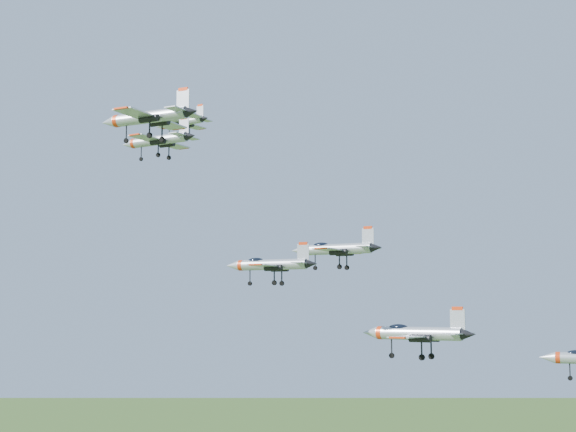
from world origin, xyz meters
The scene contains 6 objects.
jet_lead centered at (-24.33, 11.71, 141.94)m, with size 12.17×10.08×3.25m.
jet_left_high centered at (-11.50, -4.86, 134.34)m, with size 13.53×11.32×3.62m.
jet_right_high centered at (5.51, -21.39, 132.05)m, with size 13.51×11.40×3.64m.
jet_left_low centered at (12.97, 5.25, 117.87)m, with size 13.30×11.18×3.57m.
jet_right_low centered at (15.96, -11.63, 114.95)m, with size 11.39×9.67×3.09m.
jet_trail centered at (29.28, -1.83, 107.16)m, with size 14.00×11.60×3.74m.
Camera 1 is at (75.81, -81.60, 109.82)m, focal length 50.00 mm.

